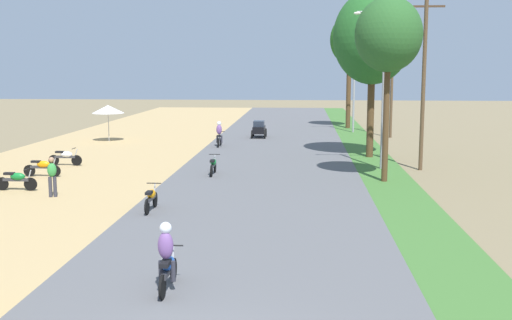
{
  "coord_description": "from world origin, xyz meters",
  "views": [
    {
      "loc": [
        1.68,
        -9.83,
        5.24
      ],
      "look_at": [
        -0.19,
        16.11,
        1.38
      ],
      "focal_mm": 44.26,
      "sensor_mm": 36.0,
      "label": 1
    }
  ],
  "objects_px": {
    "streetlamp_mid": "(354,77)",
    "utility_pole_near": "(392,67)",
    "parked_motorbike_third": "(66,156)",
    "parked_motorbike_second": "(42,166)",
    "motorbike_ahead_fourth": "(213,164)",
    "motorbike_ahead_fifth": "(219,135)",
    "motorbike_ahead_second": "(167,258)",
    "motorbike_ahead_third": "(151,197)",
    "parked_motorbike_nearest": "(17,179)",
    "median_tree_third": "(350,41)",
    "streetlamp_near": "(384,78)",
    "vendor_umbrella": "(108,109)",
    "pedestrian_on_shoulder": "(52,175)",
    "median_tree_second": "(373,38)",
    "utility_pole_far": "(424,81)",
    "median_tree_nearest": "(389,36)",
    "car_hatchback_black": "(259,128)"
  },
  "relations": [
    {
      "from": "streetlamp_mid",
      "to": "utility_pole_near",
      "type": "bearing_deg",
      "value": -50.94
    },
    {
      "from": "parked_motorbike_third",
      "to": "streetlamp_mid",
      "type": "xyz_separation_m",
      "value": [
        16.51,
        18.29,
        3.87
      ]
    },
    {
      "from": "parked_motorbike_second",
      "to": "utility_pole_near",
      "type": "bearing_deg",
      "value": 44.61
    },
    {
      "from": "parked_motorbike_second",
      "to": "motorbike_ahead_fourth",
      "type": "relative_size",
      "value": 1.0
    },
    {
      "from": "motorbike_ahead_fifth",
      "to": "parked_motorbike_third",
      "type": "bearing_deg",
      "value": -130.11
    },
    {
      "from": "utility_pole_near",
      "to": "motorbike_ahead_second",
      "type": "height_order",
      "value": "utility_pole_near"
    },
    {
      "from": "motorbike_ahead_fifth",
      "to": "motorbike_ahead_fourth",
      "type": "bearing_deg",
      "value": -84.17
    },
    {
      "from": "motorbike_ahead_second",
      "to": "motorbike_ahead_third",
      "type": "bearing_deg",
      "value": 106.02
    },
    {
      "from": "parked_motorbike_nearest",
      "to": "median_tree_third",
      "type": "height_order",
      "value": "median_tree_third"
    },
    {
      "from": "streetlamp_near",
      "to": "utility_pole_near",
      "type": "xyz_separation_m",
      "value": [
        2.51,
        15.03,
        0.51
      ]
    },
    {
      "from": "streetlamp_mid",
      "to": "motorbike_ahead_third",
      "type": "xyz_separation_m",
      "value": [
        -9.5,
        -28.43,
        -3.85
      ]
    },
    {
      "from": "vendor_umbrella",
      "to": "pedestrian_on_shoulder",
      "type": "height_order",
      "value": "vendor_umbrella"
    },
    {
      "from": "pedestrian_on_shoulder",
      "to": "median_tree_second",
      "type": "height_order",
      "value": "median_tree_second"
    },
    {
      "from": "utility_pole_far",
      "to": "motorbike_ahead_fourth",
      "type": "height_order",
      "value": "utility_pole_far"
    },
    {
      "from": "pedestrian_on_shoulder",
      "to": "motorbike_ahead_fourth",
      "type": "height_order",
      "value": "pedestrian_on_shoulder"
    },
    {
      "from": "motorbike_ahead_third",
      "to": "parked_motorbike_third",
      "type": "bearing_deg",
      "value": 124.7
    },
    {
      "from": "utility_pole_far",
      "to": "motorbike_ahead_third",
      "type": "bearing_deg",
      "value": -137.91
    },
    {
      "from": "parked_motorbike_nearest",
      "to": "motorbike_ahead_second",
      "type": "distance_m",
      "value": 14.49
    },
    {
      "from": "parked_motorbike_nearest",
      "to": "median_tree_nearest",
      "type": "xyz_separation_m",
      "value": [
        15.74,
        3.33,
        6.03
      ]
    },
    {
      "from": "median_tree_nearest",
      "to": "median_tree_third",
      "type": "height_order",
      "value": "median_tree_third"
    },
    {
      "from": "pedestrian_on_shoulder",
      "to": "motorbike_ahead_third",
      "type": "height_order",
      "value": "pedestrian_on_shoulder"
    },
    {
      "from": "vendor_umbrella",
      "to": "streetlamp_near",
      "type": "xyz_separation_m",
      "value": [
        17.52,
        -10.66,
        2.36
      ]
    },
    {
      "from": "median_tree_second",
      "to": "median_tree_nearest",
      "type": "bearing_deg",
      "value": -91.14
    },
    {
      "from": "streetlamp_near",
      "to": "parked_motorbike_nearest",
      "type": "bearing_deg",
      "value": -156.62
    },
    {
      "from": "pedestrian_on_shoulder",
      "to": "car_hatchback_black",
      "type": "xyz_separation_m",
      "value": [
        6.82,
        21.78,
        -0.22
      ]
    },
    {
      "from": "streetlamp_near",
      "to": "motorbike_ahead_third",
      "type": "xyz_separation_m",
      "value": [
        -9.5,
        -10.31,
        -4.09
      ]
    },
    {
      "from": "utility_pole_near",
      "to": "utility_pole_far",
      "type": "relative_size",
      "value": 1.15
    },
    {
      "from": "motorbike_ahead_third",
      "to": "median_tree_nearest",
      "type": "bearing_deg",
      "value": 36.09
    },
    {
      "from": "median_tree_third",
      "to": "streetlamp_near",
      "type": "xyz_separation_m",
      "value": [
        0.16,
        -21.69,
        -2.71
      ]
    },
    {
      "from": "motorbike_ahead_second",
      "to": "motorbike_ahead_fifth",
      "type": "distance_m",
      "value": 26.72
    },
    {
      "from": "motorbike_ahead_second",
      "to": "streetlamp_mid",
      "type": "bearing_deg",
      "value": 78.88
    },
    {
      "from": "utility_pole_far",
      "to": "motorbike_ahead_second",
      "type": "height_order",
      "value": "utility_pole_far"
    },
    {
      "from": "streetlamp_mid",
      "to": "utility_pole_far",
      "type": "height_order",
      "value": "utility_pole_far"
    },
    {
      "from": "parked_motorbike_third",
      "to": "vendor_umbrella",
      "type": "height_order",
      "value": "vendor_umbrella"
    },
    {
      "from": "median_tree_nearest",
      "to": "streetlamp_mid",
      "type": "height_order",
      "value": "median_tree_nearest"
    },
    {
      "from": "vendor_umbrella",
      "to": "streetlamp_mid",
      "type": "height_order",
      "value": "streetlamp_mid"
    },
    {
      "from": "motorbike_ahead_third",
      "to": "motorbike_ahead_fifth",
      "type": "relative_size",
      "value": 1.0
    },
    {
      "from": "parked_motorbike_nearest",
      "to": "motorbike_ahead_fifth",
      "type": "bearing_deg",
      "value": 66.4
    },
    {
      "from": "utility_pole_far",
      "to": "utility_pole_near",
      "type": "bearing_deg",
      "value": 87.97
    },
    {
      "from": "vendor_umbrella",
      "to": "motorbike_ahead_second",
      "type": "relative_size",
      "value": 1.4
    },
    {
      "from": "vendor_umbrella",
      "to": "utility_pole_near",
      "type": "height_order",
      "value": "utility_pole_near"
    },
    {
      "from": "median_tree_nearest",
      "to": "motorbike_ahead_fourth",
      "type": "xyz_separation_m",
      "value": [
        -8.01,
        1.09,
        -6.01
      ]
    },
    {
      "from": "parked_motorbike_third",
      "to": "motorbike_ahead_second",
      "type": "height_order",
      "value": "motorbike_ahead_second"
    },
    {
      "from": "median_tree_nearest",
      "to": "streetlamp_mid",
      "type": "relative_size",
      "value": 1.09
    },
    {
      "from": "parked_motorbike_second",
      "to": "utility_pole_near",
      "type": "distance_m",
      "value": 26.88
    },
    {
      "from": "motorbike_ahead_third",
      "to": "parked_motorbike_nearest",
      "type": "bearing_deg",
      "value": 152.83
    },
    {
      "from": "vendor_umbrella",
      "to": "pedestrian_on_shoulder",
      "type": "bearing_deg",
      "value": -79.48
    },
    {
      "from": "vendor_umbrella",
      "to": "median_tree_third",
      "type": "xyz_separation_m",
      "value": [
        17.36,
        11.03,
        5.07
      ]
    },
    {
      "from": "streetlamp_near",
      "to": "utility_pole_near",
      "type": "height_order",
      "value": "utility_pole_near"
    },
    {
      "from": "streetlamp_mid",
      "to": "utility_pole_far",
      "type": "xyz_separation_m",
      "value": [
        1.98,
        -18.06,
        0.1
      ]
    }
  ]
}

